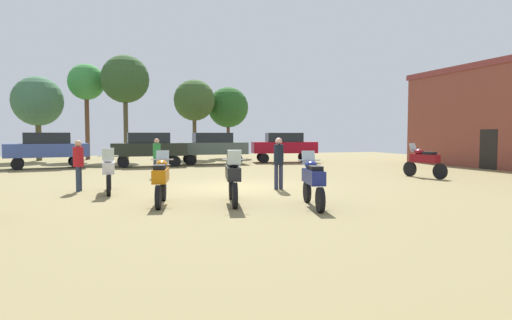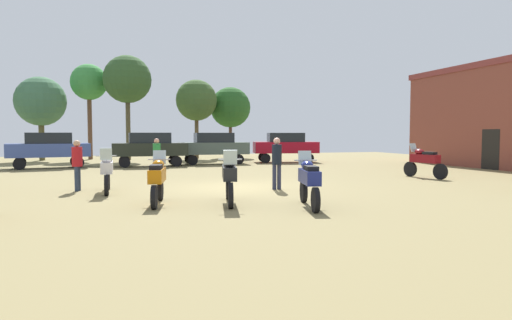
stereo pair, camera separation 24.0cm
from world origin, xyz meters
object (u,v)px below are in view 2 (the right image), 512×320
Objects in this scene: person_2 at (277,159)px; motorcycle_4 at (424,161)px; car_1 at (286,145)px; car_4 at (214,146)px; person_3 at (77,161)px; motorcycle_7 at (107,170)px; motorcycle_5 at (309,180)px; person_1 at (157,154)px; tree_4 at (41,102)px; car_2 at (150,147)px; tree_7 at (89,83)px; motorcycle_8 at (229,177)px; tree_5 at (230,108)px; motorcycle_2 at (157,178)px; tree_1 at (127,80)px; tree_6 at (196,101)px; car_3 at (49,147)px.

motorcycle_4 is at bearing -161.58° from person_2.
car_1 is at bearing -107.67° from person_2.
motorcycle_4 is 13.46m from car_4.
motorcycle_4 is 7.78m from person_2.
motorcycle_7 is at bearing 68.24° from person_3.
motorcycle_5 is 10.08m from person_1.
person_2 is (0.43, 3.73, 0.33)m from motorcycle_5.
person_2 is 0.30× the size of tree_4.
car_2 and car_4 have the same top height.
motorcycle_8 is at bearing -77.86° from tree_7.
motorcycle_8 is 24.89m from tree_5.
motorcycle_2 is 4.39m from person_3.
tree_1 is 1.07× the size of tree_7.
motorcycle_7 is 22.72m from tree_5.
motorcycle_4 is 0.49× the size of car_1.
tree_1 is (-1.04, 13.79, 4.89)m from person_1.
person_3 is 18.81m from tree_1.
person_2 is 0.29× the size of tree_6.
tree_4 is at bearing 121.64° from motorcycle_4.
tree_7 reaches higher than motorcycle_2.
tree_6 reaches higher than car_3.
motorcycle_5 is 18.66m from car_3.
car_3 is 15.54m from tree_5.
motorcycle_2 is 1.23× the size of person_3.
tree_6 reaches higher than tree_4.
tree_4 reaches higher than person_1.
tree_1 reaches higher than motorcycle_2.
car_2 is 2.41× the size of person_2.
motorcycle_5 is at bearing -98.95° from tree_5.
tree_6 is at bearing -85.95° from motorcycle_8.
motorcycle_7 is 12.44m from car_3.
motorcycle_2 is at bearing -2.23° from motorcycle_8.
motorcycle_5 is 0.49× the size of car_1.
motorcycle_2 is 4.10m from motorcycle_5.
tree_6 is (-4.99, 6.60, 3.38)m from car_1.
motorcycle_2 is at bearing 46.73° from person_3.
tree_1 is at bearing -31.40° from tree_7.
tree_1 reaches higher than person_3.
car_4 is 13.36m from person_2.
motorcycle_4 is 1.31× the size of person_3.
motorcycle_5 is 2.20m from motorcycle_8.
motorcycle_8 is at bearing 165.08° from car_1.
car_2 is at bearing -100.12° from motorcycle_7.
person_3 is at bearing 150.25° from car_4.
person_2 is at bearing -70.74° from tree_7.
person_3 is 0.24× the size of tree_7.
tree_5 reaches higher than car_2.
person_3 is 22.47m from tree_5.
motorcycle_5 is at bearing 171.90° from car_1.
car_1 reaches higher than person_1.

